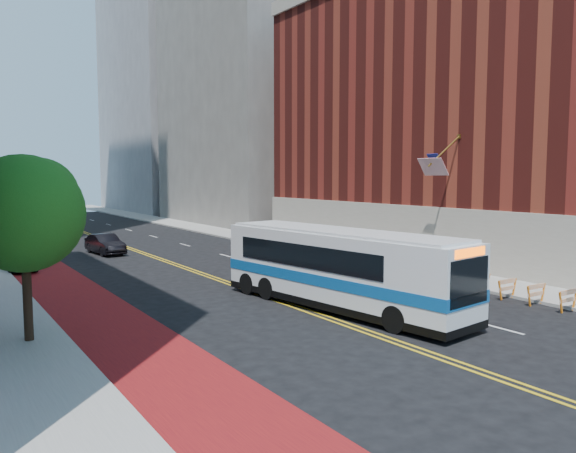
% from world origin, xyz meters
% --- Properties ---
extents(ground, '(160.00, 160.00, 0.00)m').
position_xyz_m(ground, '(0.00, 0.00, 0.00)').
color(ground, black).
rests_on(ground, ground).
extents(sidewalk_right, '(4.00, 140.00, 0.15)m').
position_xyz_m(sidewalk_right, '(12.00, 30.00, 0.07)').
color(sidewalk_right, gray).
rests_on(sidewalk_right, ground).
extents(bus_lane_paint, '(3.60, 140.00, 0.01)m').
position_xyz_m(bus_lane_paint, '(-8.10, 30.00, 0.00)').
color(bus_lane_paint, '#610D12').
rests_on(bus_lane_paint, ground).
extents(center_line_inner, '(0.14, 140.00, 0.01)m').
position_xyz_m(center_line_inner, '(-0.18, 30.00, 0.00)').
color(center_line_inner, gold).
rests_on(center_line_inner, ground).
extents(center_line_outer, '(0.14, 140.00, 0.01)m').
position_xyz_m(center_line_outer, '(0.18, 30.00, 0.00)').
color(center_line_outer, gold).
rests_on(center_line_outer, ground).
extents(lane_dashes, '(0.14, 98.20, 0.01)m').
position_xyz_m(lane_dashes, '(4.80, 38.00, 0.01)').
color(lane_dashes, silver).
rests_on(lane_dashes, ground).
extents(brick_building, '(18.73, 36.00, 22.00)m').
position_xyz_m(brick_building, '(21.93, 12.00, 10.96)').
color(brick_building, maroon).
rests_on(brick_building, ground).
extents(midrise_right_near, '(18.00, 26.00, 40.00)m').
position_xyz_m(midrise_right_near, '(23.00, 48.00, 20.00)').
color(midrise_right_near, slate).
rests_on(midrise_right_near, ground).
extents(midrise_right_far, '(20.00, 28.00, 55.00)m').
position_xyz_m(midrise_right_far, '(24.00, 78.00, 27.50)').
color(midrise_right_far, gray).
rests_on(midrise_right_far, ground).
extents(construction_barriers, '(1.42, 10.91, 1.00)m').
position_xyz_m(construction_barriers, '(9.60, 3.42, 0.68)').
color(construction_barriers, orange).
rests_on(construction_barriers, ground).
extents(street_tree, '(4.20, 4.20, 6.70)m').
position_xyz_m(street_tree, '(-11.24, 6.04, 4.91)').
color(street_tree, black).
rests_on(street_tree, sidewalk_left).
extents(transit_bus, '(4.64, 13.44, 3.62)m').
position_xyz_m(transit_bus, '(1.48, 4.26, 1.89)').
color(transit_bus, silver).
rests_on(transit_bus, ground).
extents(car_a, '(1.85, 4.33, 1.46)m').
position_xyz_m(car_a, '(-9.30, 23.52, 0.73)').
color(car_a, black).
rests_on(car_a, ground).
extents(car_b, '(2.10, 4.83, 1.54)m').
position_xyz_m(car_b, '(-2.60, 28.05, 0.77)').
color(car_b, black).
rests_on(car_b, ground).
extents(car_c, '(3.12, 5.23, 1.42)m').
position_xyz_m(car_c, '(-6.93, 38.55, 0.71)').
color(car_c, black).
rests_on(car_c, ground).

